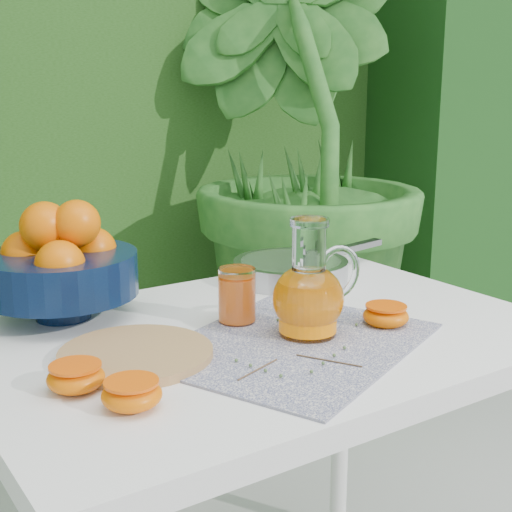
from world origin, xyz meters
TOP-DOWN VIEW (x-y plane):
  - hedge_backdrop at (0.06, 2.06)m, footprint 8.00×1.65m
  - potted_plant_right at (0.84, 1.17)m, footprint 2.11×2.11m
  - white_table at (-0.04, 0.05)m, footprint 1.00×0.70m
  - placemat at (-0.04, -0.04)m, footprint 0.55×0.50m
  - cutting_board at (-0.29, 0.04)m, footprint 0.25×0.25m
  - fruit_bowl at (-0.31, 0.31)m, footprint 0.35×0.35m
  - juice_pitcher at (0.01, -0.02)m, footprint 0.17×0.12m
  - juice_tumbler at (-0.06, 0.10)m, footprint 0.08×0.08m
  - saute_pan at (0.19, 0.28)m, footprint 0.46×0.29m
  - orange_halves at (-0.21, -0.06)m, footprint 0.66×0.19m
  - thyme_sprigs at (-0.05, -0.08)m, footprint 0.31×0.25m

SIDE VIEW (x-z plane):
  - white_table at x=-0.04m, z-range 0.29..1.04m
  - placemat at x=-0.04m, z-range 0.75..0.75m
  - thyme_sprigs at x=-0.05m, z-range 0.75..0.76m
  - cutting_board at x=-0.29m, z-range 0.75..0.77m
  - orange_halves at x=-0.21m, z-range 0.75..0.79m
  - saute_pan at x=0.19m, z-range 0.75..0.80m
  - juice_tumbler at x=-0.06m, z-range 0.75..0.85m
  - juice_pitcher at x=0.01m, z-range 0.72..0.93m
  - fruit_bowl at x=-0.31m, z-range 0.74..0.96m
  - potted_plant_right at x=0.84m, z-range 0.00..1.85m
  - hedge_backdrop at x=0.06m, z-range -0.06..2.44m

